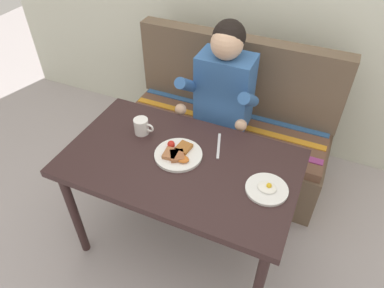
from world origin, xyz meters
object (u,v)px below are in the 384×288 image
(person, at_px, (221,99))
(couch, at_px, (226,133))
(plate_eggs, at_px, (267,189))
(knife, at_px, (219,146))
(coffee_mug, at_px, (142,126))
(plate_breakfast, at_px, (178,154))
(table, at_px, (180,172))

(person, bearing_deg, couch, 91.27)
(plate_eggs, xyz_separation_m, knife, (-0.31, 0.20, -0.01))
(coffee_mug, height_order, knife, coffee_mug)
(knife, bearing_deg, plate_breakfast, -154.24)
(plate_eggs, bearing_deg, table, 177.88)
(person, xyz_separation_m, knife, (0.14, -0.41, -0.01))
(couch, bearing_deg, person, -88.73)
(table, distance_m, person, 0.60)
(plate_eggs, bearing_deg, plate_breakfast, 174.86)
(table, height_order, plate_eggs, plate_eggs)
(coffee_mug, xyz_separation_m, knife, (0.43, 0.07, -0.05))
(coffee_mug, bearing_deg, plate_eggs, -10.07)
(person, bearing_deg, plate_breakfast, -92.80)
(table, height_order, knife, knife)
(couch, distance_m, coffee_mug, 0.84)
(person, distance_m, plate_breakfast, 0.56)
(table, height_order, person, person)
(couch, relative_size, plate_breakfast, 5.80)
(plate_breakfast, xyz_separation_m, knife, (0.16, 0.16, -0.01))
(plate_breakfast, relative_size, knife, 1.24)
(couch, relative_size, plate_eggs, 7.19)
(table, bearing_deg, person, 89.62)
(person, bearing_deg, knife, -71.39)
(table, height_order, coffee_mug, coffee_mug)
(plate_breakfast, bearing_deg, couch, 88.16)
(plate_breakfast, bearing_deg, coffee_mug, 161.36)
(plate_breakfast, relative_size, plate_eggs, 1.24)
(table, xyz_separation_m, knife, (0.14, 0.18, 0.08))
(table, xyz_separation_m, person, (0.00, 0.59, 0.09))
(person, bearing_deg, plate_eggs, -53.36)
(plate_eggs, bearing_deg, couch, 120.21)
(coffee_mug, relative_size, knife, 0.59)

